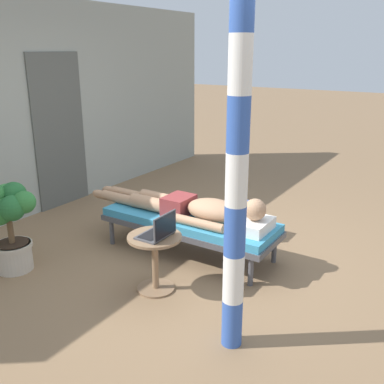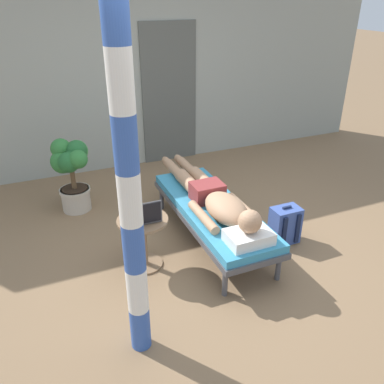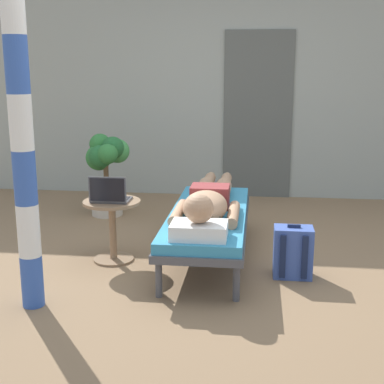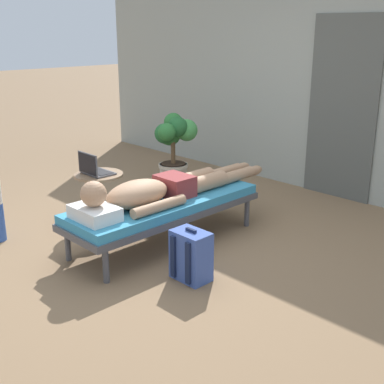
{
  "view_description": "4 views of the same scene",
  "coord_description": "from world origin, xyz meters",
  "px_view_note": "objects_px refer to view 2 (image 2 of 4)",
  "views": [
    {
      "loc": [
        -3.56,
        -2.16,
        2.08
      ],
      "look_at": [
        0.15,
        0.22,
        0.64
      ],
      "focal_mm": 41.24,
      "sensor_mm": 36.0,
      "label": 1
    },
    {
      "loc": [
        -1.57,
        -3.07,
        2.43
      ],
      "look_at": [
        -0.2,
        0.17,
        0.62
      ],
      "focal_mm": 37.13,
      "sensor_mm": 36.0,
      "label": 2
    },
    {
      "loc": [
        0.43,
        -4.21,
        1.61
      ],
      "look_at": [
        -0.14,
        0.43,
        0.52
      ],
      "focal_mm": 50.4,
      "sensor_mm": 36.0,
      "label": 3
    },
    {
      "loc": [
        3.29,
        -2.66,
        1.89
      ],
      "look_at": [
        0.25,
        0.31,
        0.5
      ],
      "focal_mm": 47.27,
      "sensor_mm": 36.0,
      "label": 4
    }
  ],
  "objects_px": {
    "side_table": "(143,234)",
    "porch_post": "(130,199)",
    "lounge_chair": "(212,211)",
    "backpack": "(284,225)",
    "potted_plant": "(72,168)",
    "laptop": "(144,216)",
    "person_reclining": "(215,199)"
  },
  "relations": [
    {
      "from": "side_table",
      "to": "porch_post",
      "type": "distance_m",
      "value": 1.34
    },
    {
      "from": "lounge_chair",
      "to": "backpack",
      "type": "xyz_separation_m",
      "value": [
        0.69,
        -0.33,
        -0.15
      ]
    },
    {
      "from": "side_table",
      "to": "backpack",
      "type": "bearing_deg",
      "value": -6.77
    },
    {
      "from": "backpack",
      "to": "potted_plant",
      "type": "height_order",
      "value": "potted_plant"
    },
    {
      "from": "backpack",
      "to": "porch_post",
      "type": "height_order",
      "value": "porch_post"
    },
    {
      "from": "porch_post",
      "to": "backpack",
      "type": "bearing_deg",
      "value": 22.79
    },
    {
      "from": "laptop",
      "to": "porch_post",
      "type": "xyz_separation_m",
      "value": [
        -0.32,
        -0.88,
        0.68
      ]
    },
    {
      "from": "potted_plant",
      "to": "porch_post",
      "type": "bearing_deg",
      "value": -86.9
    },
    {
      "from": "person_reclining",
      "to": "potted_plant",
      "type": "height_order",
      "value": "potted_plant"
    },
    {
      "from": "person_reclining",
      "to": "backpack",
      "type": "relative_size",
      "value": 5.12
    },
    {
      "from": "backpack",
      "to": "potted_plant",
      "type": "xyz_separation_m",
      "value": [
        -1.93,
        1.58,
        0.35
      ]
    },
    {
      "from": "lounge_chair",
      "to": "backpack",
      "type": "distance_m",
      "value": 0.78
    },
    {
      "from": "side_table",
      "to": "lounge_chair",
      "type": "bearing_deg",
      "value": 10.93
    },
    {
      "from": "laptop",
      "to": "backpack",
      "type": "xyz_separation_m",
      "value": [
        1.49,
        -0.13,
        -0.39
      ]
    },
    {
      "from": "person_reclining",
      "to": "porch_post",
      "type": "bearing_deg",
      "value": -137.18
    },
    {
      "from": "side_table",
      "to": "person_reclining",
      "type": "bearing_deg",
      "value": 6.79
    },
    {
      "from": "person_reclining",
      "to": "laptop",
      "type": "xyz_separation_m",
      "value": [
        -0.8,
        -0.15,
        0.07
      ]
    },
    {
      "from": "lounge_chair",
      "to": "person_reclining",
      "type": "distance_m",
      "value": 0.18
    },
    {
      "from": "porch_post",
      "to": "potted_plant",
      "type": "bearing_deg",
      "value": 93.1
    },
    {
      "from": "side_table",
      "to": "backpack",
      "type": "xyz_separation_m",
      "value": [
        1.49,
        -0.18,
        -0.16
      ]
    },
    {
      "from": "person_reclining",
      "to": "porch_post",
      "type": "relative_size",
      "value": 0.86
    },
    {
      "from": "lounge_chair",
      "to": "potted_plant",
      "type": "bearing_deg",
      "value": 134.78
    },
    {
      "from": "person_reclining",
      "to": "side_table",
      "type": "bearing_deg",
      "value": -173.21
    },
    {
      "from": "backpack",
      "to": "laptop",
      "type": "bearing_deg",
      "value": 175.18
    },
    {
      "from": "lounge_chair",
      "to": "laptop",
      "type": "distance_m",
      "value": 0.86
    },
    {
      "from": "person_reclining",
      "to": "backpack",
      "type": "distance_m",
      "value": 0.81
    },
    {
      "from": "backpack",
      "to": "potted_plant",
      "type": "bearing_deg",
      "value": 140.75
    },
    {
      "from": "laptop",
      "to": "potted_plant",
      "type": "height_order",
      "value": "potted_plant"
    },
    {
      "from": "lounge_chair",
      "to": "porch_post",
      "type": "relative_size",
      "value": 0.75
    },
    {
      "from": "backpack",
      "to": "potted_plant",
      "type": "relative_size",
      "value": 0.47
    },
    {
      "from": "potted_plant",
      "to": "person_reclining",
      "type": "bearing_deg",
      "value": -46.55
    },
    {
      "from": "person_reclining",
      "to": "laptop",
      "type": "bearing_deg",
      "value": -169.61
    }
  ]
}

